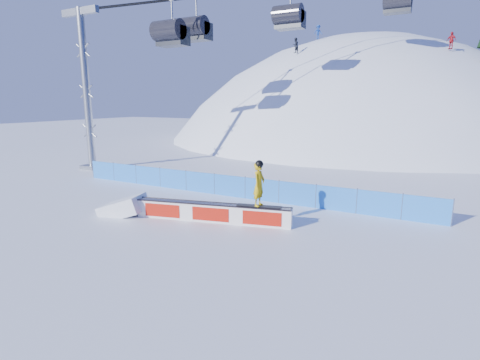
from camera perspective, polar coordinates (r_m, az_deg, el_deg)
The scene contains 7 objects.
ground at distance 17.62m, azimuth -8.93°, elevation -5.70°, with size 160.00×160.00×0.00m, color white.
snow_hill at distance 60.91m, azimuth 16.65°, elevation -11.01°, with size 64.00×64.00×64.00m.
safety_fence at distance 21.09m, azimuth -1.62°, elevation -0.91°, with size 22.05×0.05×1.30m.
rail_box at distance 16.81m, azimuth -4.29°, elevation -4.95°, with size 7.05×2.16×0.86m.
snow_ramp at distance 18.81m, azimuth -17.28°, elevation -4.97°, with size 2.05×1.37×0.77m, color white, non-canonical shape.
snowboarder at distance 15.90m, azimuth 2.92°, elevation -0.61°, with size 1.96×0.79×2.02m.
distant_skiers at distance 45.93m, azimuth 18.80°, elevation 19.41°, with size 18.98×7.12×5.58m.
Camera 1 is at (10.23, -13.32, 5.33)m, focal length 28.00 mm.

